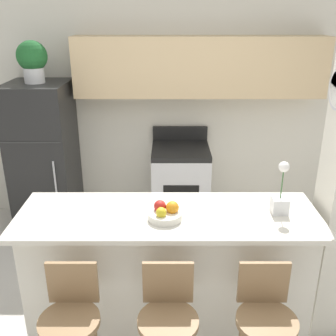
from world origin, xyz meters
name	(u,v)px	position (x,y,z in m)	size (l,w,h in m)	color
ground_plane	(168,330)	(0.00, 0.00, 0.00)	(14.00, 14.00, 0.00)	beige
wall_back	(179,93)	(0.13, 1.98, 1.46)	(5.60, 0.38, 2.55)	silver
counter_bar	(168,275)	(0.00, 0.00, 0.51)	(2.05, 0.68, 1.02)	silver
refrigerator	(44,158)	(-1.34, 1.65, 0.81)	(0.62, 0.72, 1.62)	black
stove_range	(180,185)	(0.14, 1.70, 0.46)	(0.63, 0.62, 1.07)	silver
bar_stool_left	(71,320)	(-0.57, -0.55, 0.62)	(0.36, 0.36, 0.94)	olive
bar_stool_mid	(168,319)	(0.00, -0.55, 0.62)	(0.36, 0.36, 0.94)	olive
bar_stool_right	(265,319)	(0.57, -0.55, 0.62)	(0.36, 0.36, 0.94)	olive
potted_plant_on_fridge	(32,60)	(-1.34, 1.65, 1.85)	(0.30, 0.30, 0.41)	silver
orchid_vase	(281,197)	(0.76, 0.02, 1.13)	(0.11, 0.11, 0.37)	white
fruit_bowl	(165,213)	(-0.02, -0.07, 1.06)	(0.22, 0.22, 0.12)	silver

